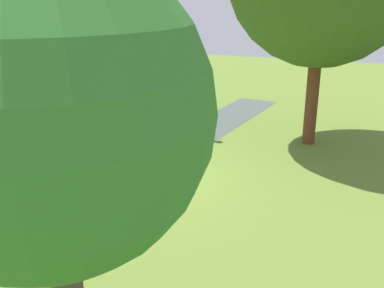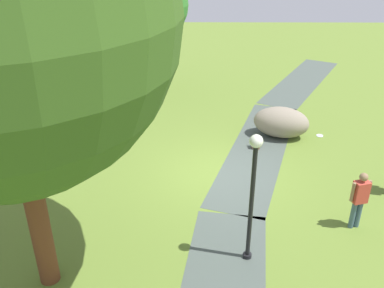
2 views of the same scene
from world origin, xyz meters
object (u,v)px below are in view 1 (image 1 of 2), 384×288
Objects in this scene: spare_backpack_on_lawn at (89,118)px; lamp_post at (183,81)px; woman_with_handbag at (27,116)px; backpack_by_boulder at (74,184)px; young_tree_near_path at (48,114)px; passerby_on_path at (69,93)px; lawn_boulder at (15,180)px; handbag_on_grass at (0,143)px; man_near_boulder at (97,111)px.

lamp_post is at bearing 88.03° from spare_backpack_on_lawn.
woman_with_handbag reaches higher than backpack_by_boulder.
passerby_on_path is at bearing -144.34° from young_tree_near_path.
spare_backpack_on_lawn is at bearing -161.66° from lawn_boulder.
passerby_on_path is (-3.62, -0.89, -0.03)m from woman_with_handbag.
lamp_post is 4.44m from spare_backpack_on_lawn.
lawn_boulder reaches higher than spare_backpack_on_lawn.
young_tree_near_path is 11.96m from handbag_on_grass.
lamp_post is 5.80m from backpack_by_boulder.
lawn_boulder is 6.91m from spare_backpack_on_lawn.
passerby_on_path is at bearing -166.12° from woman_with_handbag.
woman_with_handbag reaches higher than passerby_on_path.
man_near_boulder is at bearing -67.95° from lamp_post.
backpack_by_boulder is (4.30, 1.96, -0.72)m from man_near_boulder.
lamp_post is 7.90× the size of backpack_by_boulder.
young_tree_near_path is 11.64m from lamp_post.
backpack_by_boulder is at bearing 35.79° from passerby_on_path.
woman_with_handbag is 4.65m from backpack_by_boulder.
young_tree_near_path is 11.71m from woman_with_handbag.
passerby_on_path is (-0.90, -5.46, -1.04)m from lamp_post.
passerby_on_path is 4.04× the size of backpack_by_boulder.
lamp_post reaches higher than man_near_boulder.
handbag_on_grass is 3.71m from spare_backpack_on_lawn.
lamp_post is at bearing 170.81° from backpack_by_boulder.
lawn_boulder is 1.43× the size of man_near_boulder.
spare_backpack_on_lawn is at bearing -150.35° from backpack_by_boulder.
lamp_post reaches higher than handbag_on_grass.
lawn_boulder is 5.67× the size of backpack_by_boulder.
spare_backpack_on_lawn is (-11.19, -7.18, -3.72)m from young_tree_near_path.
woman_with_handbag is at bearing -144.08° from lawn_boulder.
passerby_on_path is (-7.32, -3.57, 0.38)m from lawn_boulder.
handbag_on_grass is (3.37, -5.25, -1.83)m from lamp_post.
young_tree_near_path is 15.01m from passerby_on_path.
lamp_post is 1.99× the size of man_near_boulder.
lawn_boulder is 4.55m from handbag_on_grass.
lamp_post is 7.90× the size of spare_backpack_on_lawn.
spare_backpack_on_lawn is at bearing -136.44° from man_near_boulder.
young_tree_near_path is at bearing 35.66° from passerby_on_path.
lamp_post reaches higher than backpack_by_boulder.
lamp_post is 6.84m from lawn_boulder.
woman_with_handbag is at bearing -126.55° from backpack_by_boulder.
young_tree_near_path is 3.41× the size of passerby_on_path.
young_tree_near_path is at bearing 31.01° from man_near_boulder.
young_tree_near_path is 13.80m from spare_backpack_on_lawn.
lamp_post is 5.64m from passerby_on_path.
woman_with_handbag is 4.85× the size of handbag_on_grass.
young_tree_near_path reaches higher than passerby_on_path.
young_tree_near_path is 16.16× the size of handbag_on_grass.
man_near_boulder reaches higher than handbag_on_grass.
lawn_boulder is at bearing -16.45° from lamp_post.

